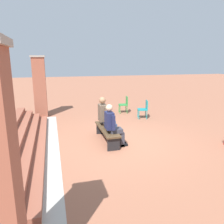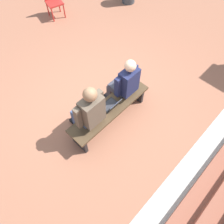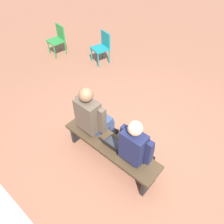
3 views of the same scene
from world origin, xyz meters
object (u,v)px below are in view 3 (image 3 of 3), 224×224
Objects in this scene: bench at (111,148)px; plastic_chair_near_bench_right at (58,38)px; person_adult at (93,117)px; plastic_chair_near_bench_left at (102,46)px; laptop at (112,144)px; person_student at (137,147)px.

bench is 4.10m from plastic_chair_near_bench_right.
person_adult is 3.00m from plastic_chair_near_bench_left.
plastic_chair_near_bench_right is at bearing 21.72° from plastic_chair_near_bench_left.
person_adult reaches higher than bench.
bench is at bearing -18.68° from laptop.
person_student is 0.95× the size of person_adult.
plastic_chair_near_bench_right is (3.66, -1.85, 0.13)m from bench.
plastic_chair_near_bench_left is at bearing -158.28° from plastic_chair_near_bench_right.
person_adult is at bearing 130.14° from plastic_chair_near_bench_left.
bench is at bearing 8.21° from person_student.
person_adult reaches higher than laptop.
plastic_chair_near_bench_right is at bearing -26.69° from laptop.
bench is at bearing 153.24° from plastic_chair_near_bench_right.
plastic_chair_near_bench_right reaches higher than bench.
laptop is at bearing 170.23° from person_adult.
bench is 1.35× the size of person_student.
person_adult is 4.41× the size of laptop.
person_student is 1.59× the size of plastic_chair_near_bench_right.
bench is 0.59m from person_student.
plastic_chair_near_bench_left is at bearing -44.76° from bench.
person_adult is 1.68× the size of plastic_chair_near_bench_right.
person_student reaches higher than plastic_chair_near_bench_right.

